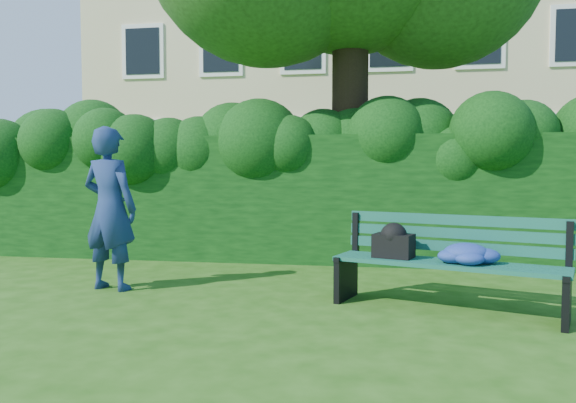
# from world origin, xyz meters

# --- Properties ---
(ground) EXTENTS (80.00, 80.00, 0.00)m
(ground) POSITION_xyz_m (0.00, 0.00, 0.00)
(ground) COLOR #224F10
(ground) RESTS_ON ground
(apartment_building) EXTENTS (16.00, 8.08, 12.00)m
(apartment_building) POSITION_xyz_m (-0.00, 13.99, 6.00)
(apartment_building) COLOR #C6B485
(apartment_building) RESTS_ON ground
(hedge) EXTENTS (10.00, 1.00, 1.80)m
(hedge) POSITION_xyz_m (0.00, 2.20, 0.90)
(hedge) COLOR black
(hedge) RESTS_ON ground
(park_bench) EXTENTS (2.19, 1.21, 0.89)m
(park_bench) POSITION_xyz_m (1.69, -0.48, 0.50)
(park_bench) COLOR #0E4839
(park_bench) RESTS_ON ground
(man_reading) EXTENTS (0.73, 0.55, 1.80)m
(man_reading) POSITION_xyz_m (-1.86, -0.18, 0.90)
(man_reading) COLOR navy
(man_reading) RESTS_ON ground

